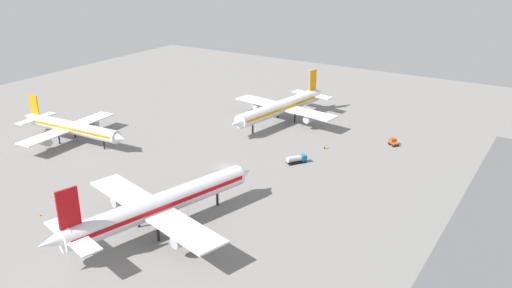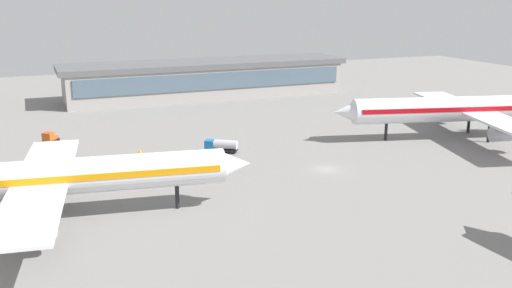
% 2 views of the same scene
% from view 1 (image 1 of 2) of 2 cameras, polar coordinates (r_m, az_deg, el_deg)
% --- Properties ---
extents(ground, '(288.00, 288.00, 0.00)m').
position_cam_1_polar(ground, '(157.63, -3.52, -2.42)').
color(ground, gray).
extents(terminal_building, '(84.52, 19.10, 10.47)m').
position_cam_1_polar(terminal_building, '(128.56, 25.65, -7.75)').
color(terminal_building, '#9E9993').
rests_on(terminal_building, ground).
extents(airplane_at_gate, '(53.52, 43.29, 16.31)m').
position_cam_1_polar(airplane_at_gate, '(194.15, 2.80, 4.05)').
color(airplane_at_gate, white).
rests_on(airplane_at_gate, ground).
extents(airplane_taxiing, '(37.19, 46.34, 14.10)m').
position_cam_1_polar(airplane_taxiing, '(185.13, -19.43, 1.71)').
color(airplane_taxiing, white).
rests_on(airplane_taxiing, ground).
extents(airplane_distant, '(56.11, 45.81, 17.33)m').
position_cam_1_polar(airplane_distant, '(123.54, -10.55, -6.53)').
color(airplane_distant, white).
rests_on(airplane_distant, ground).
extents(baggage_tug, '(3.59, 3.75, 2.30)m').
position_cam_1_polar(baggage_tug, '(178.91, 14.68, 0.23)').
color(baggage_tug, black).
rests_on(baggage_tug, ground).
extents(fuel_truck, '(6.28, 5.12, 2.50)m').
position_cam_1_polar(fuel_truck, '(159.36, 4.43, -1.63)').
color(fuel_truck, black).
rests_on(fuel_truck, ground).
extents(ground_crew_worker, '(0.56, 0.47, 1.67)m').
position_cam_1_polar(ground_crew_worker, '(171.51, 7.47, -0.26)').
color(ground_crew_worker, '#1E2338').
rests_on(ground_crew_worker, ground).
extents(safety_cone_near_gate, '(0.44, 0.44, 0.60)m').
position_cam_1_polar(safety_cone_near_gate, '(140.17, -22.42, -7.14)').
color(safety_cone_near_gate, '#EA590C').
rests_on(safety_cone_near_gate, ground).
extents(safety_cone_mid_apron, '(0.44, 0.44, 0.60)m').
position_cam_1_polar(safety_cone_mid_apron, '(183.09, 14.18, 0.48)').
color(safety_cone_mid_apron, '#EA590C').
rests_on(safety_cone_mid_apron, ground).
extents(safety_cone_far_side, '(0.44, 0.44, 0.60)m').
position_cam_1_polar(safety_cone_far_side, '(195.00, -12.97, 1.86)').
color(safety_cone_far_side, '#EA590C').
rests_on(safety_cone_far_side, ground).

